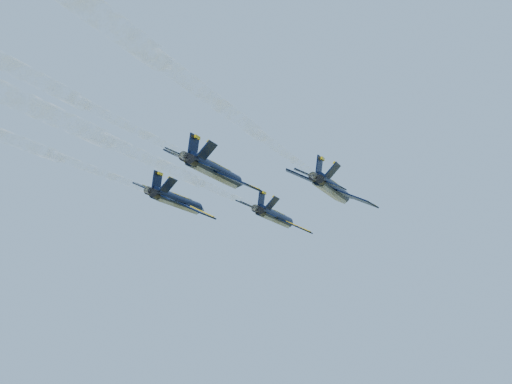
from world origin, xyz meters
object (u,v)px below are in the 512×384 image
at_px(jet_left, 178,201).
at_px(jet_right, 332,189).
at_px(jet_slot, 216,172).
at_px(jet_lead, 275,217).

xyz_separation_m(jet_left, jet_right, (20.98, 3.23, 0.00)).
relative_size(jet_left, jet_slot, 1.00).
distance_m(jet_right, jet_slot, 16.34).
bearing_deg(jet_slot, jet_lead, 92.00).
bearing_deg(jet_left, jet_right, 1.15).
relative_size(jet_left, jet_right, 1.00).
bearing_deg(jet_lead, jet_left, -124.46).
bearing_deg(jet_lead, jet_right, -48.50).
bearing_deg(jet_right, jet_slot, -131.82).
xyz_separation_m(jet_lead, jet_slot, (4.26, -25.16, 0.00)).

